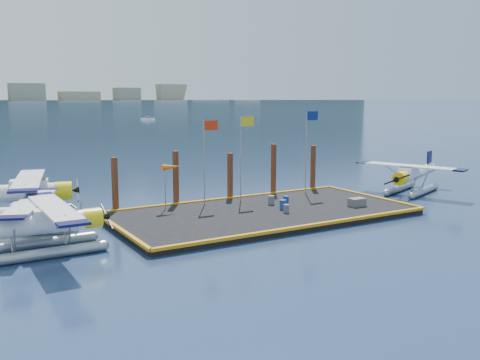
% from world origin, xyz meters
% --- Properties ---
extents(ground, '(4000.00, 4000.00, 0.00)m').
position_xyz_m(ground, '(0.00, 0.00, 0.00)').
color(ground, navy).
rests_on(ground, ground).
extents(dock, '(20.00, 10.00, 0.40)m').
position_xyz_m(dock, '(0.00, 0.00, 0.20)').
color(dock, black).
rests_on(dock, ground).
extents(dock_bumpers, '(20.25, 10.25, 0.18)m').
position_xyz_m(dock_bumpers, '(0.00, 0.00, 0.49)').
color(dock_bumpers, '#C9810B').
rests_on(dock_bumpers, dock).
extents(far_backdrop, '(3050.00, 2050.00, 810.00)m').
position_xyz_m(far_backdrop, '(239.91, 1737.52, 9.45)').
color(far_backdrop, black).
rests_on(far_backdrop, ground).
extents(seaplane_a, '(8.26, 9.10, 3.25)m').
position_xyz_m(seaplane_a, '(-14.25, -1.49, 1.42)').
color(seaplane_a, gray).
rests_on(seaplane_a, ground).
extents(seaplane_b, '(8.04, 8.48, 3.08)m').
position_xyz_m(seaplane_b, '(-14.92, 1.42, 1.34)').
color(seaplane_b, gray).
rests_on(seaplane_b, ground).
extents(seaplane_c, '(9.49, 10.29, 3.65)m').
position_xyz_m(seaplane_c, '(-14.11, 7.41, 1.59)').
color(seaplane_c, gray).
rests_on(seaplane_c, ground).
extents(seaplane_d, '(8.36, 8.84, 3.21)m').
position_xyz_m(seaplane_d, '(15.34, 0.99, 1.40)').
color(seaplane_d, gray).
rests_on(seaplane_d, ground).
extents(drum_1, '(0.46, 0.46, 0.65)m').
position_xyz_m(drum_1, '(1.44, -0.30, 0.73)').
color(drum_1, navy).
rests_on(drum_1, dock).
extents(drum_2, '(0.39, 0.39, 0.55)m').
position_xyz_m(drum_2, '(2.76, 1.18, 0.68)').
color(drum_2, navy).
rests_on(drum_2, dock).
extents(drum_3, '(0.40, 0.40, 0.56)m').
position_xyz_m(drum_3, '(0.99, -1.32, 0.68)').
color(drum_3, '#56565B').
rests_on(drum_3, dock).
extents(drum_5, '(0.46, 0.46, 0.65)m').
position_xyz_m(drum_5, '(1.64, 1.43, 0.72)').
color(drum_5, '#56565B').
rests_on(drum_5, dock).
extents(crate, '(1.14, 0.76, 0.57)m').
position_xyz_m(crate, '(6.53, -2.11, 0.68)').
color(crate, '#56565B').
rests_on(crate, dock).
extents(flagpole_red, '(1.14, 0.08, 6.00)m').
position_xyz_m(flagpole_red, '(-2.29, 3.80, 4.40)').
color(flagpole_red, gray).
rests_on(flagpole_red, dock).
extents(flagpole_yellow, '(1.14, 0.08, 6.20)m').
position_xyz_m(flagpole_yellow, '(0.70, 3.80, 4.51)').
color(flagpole_yellow, gray).
rests_on(flagpole_yellow, dock).
extents(flagpole_blue, '(1.14, 0.08, 6.50)m').
position_xyz_m(flagpole_blue, '(6.70, 3.80, 4.69)').
color(flagpole_blue, gray).
rests_on(flagpole_blue, dock).
extents(windsock, '(1.40, 0.44, 3.12)m').
position_xyz_m(windsock, '(-5.03, 3.80, 3.23)').
color(windsock, gray).
rests_on(windsock, dock).
extents(piling_0, '(0.44, 0.44, 4.00)m').
position_xyz_m(piling_0, '(-8.50, 5.40, 2.00)').
color(piling_0, '#462014').
rests_on(piling_0, ground).
extents(piling_1, '(0.44, 0.44, 4.20)m').
position_xyz_m(piling_1, '(-4.00, 5.40, 2.10)').
color(piling_1, '#462014').
rests_on(piling_1, ground).
extents(piling_2, '(0.44, 0.44, 3.80)m').
position_xyz_m(piling_2, '(0.50, 5.40, 1.90)').
color(piling_2, '#462014').
rests_on(piling_2, ground).
extents(piling_3, '(0.44, 0.44, 4.30)m').
position_xyz_m(piling_3, '(4.50, 5.40, 2.15)').
color(piling_3, '#462014').
rests_on(piling_3, ground).
extents(piling_4, '(0.44, 0.44, 4.00)m').
position_xyz_m(piling_4, '(8.50, 5.40, 2.00)').
color(piling_4, '#462014').
rests_on(piling_4, ground).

